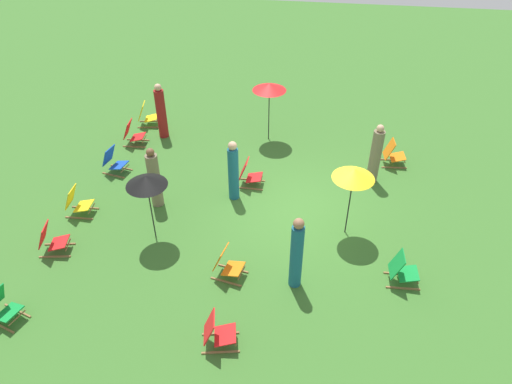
% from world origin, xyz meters
% --- Properties ---
extents(ground_plane, '(40.00, 40.00, 0.00)m').
position_xyz_m(ground_plane, '(0.00, 0.00, 0.00)').
color(ground_plane, '#386B28').
extents(deckchair_0, '(0.51, 0.78, 0.83)m').
position_xyz_m(deckchair_0, '(-2.21, -2.44, 0.37)').
color(deckchair_0, olive).
rests_on(deckchair_0, ground).
extents(deckchair_1, '(0.51, 0.78, 0.83)m').
position_xyz_m(deckchair_1, '(-0.98, 5.85, 0.37)').
color(deckchair_1, olive).
rests_on(deckchair_1, ground).
extents(deckchair_2, '(0.62, 0.84, 0.83)m').
position_xyz_m(deckchair_2, '(-4.43, 1.32, 0.37)').
color(deckchair_2, olive).
rests_on(deckchair_2, ground).
extents(deckchair_3, '(0.52, 0.79, 0.83)m').
position_xyz_m(deckchair_3, '(2.67, 5.65, 0.37)').
color(deckchair_3, olive).
rests_on(deckchair_3, ground).
extents(deckchair_4, '(0.49, 0.77, 0.83)m').
position_xyz_m(deckchair_4, '(0.98, 1.55, 0.37)').
color(deckchair_4, olive).
rests_on(deckchair_4, ground).
extents(deckchair_5, '(0.62, 0.84, 0.83)m').
position_xyz_m(deckchair_5, '(1.04, 5.65, 0.37)').
color(deckchair_5, olive).
rests_on(deckchair_5, ground).
extents(deckchair_6, '(0.61, 0.83, 0.83)m').
position_xyz_m(deckchair_6, '(-2.43, 5.83, 0.37)').
color(deckchair_6, olive).
rests_on(deckchair_6, ground).
extents(deckchair_7, '(0.62, 0.84, 0.83)m').
position_xyz_m(deckchair_7, '(-2.60, 1.49, 0.37)').
color(deckchair_7, olive).
rests_on(deckchair_7, ground).
extents(deckchair_8, '(0.60, 0.83, 0.83)m').
position_xyz_m(deckchair_8, '(3.95, 5.63, 0.37)').
color(deckchair_8, olive).
rests_on(deckchair_8, ground).
extents(deckchair_9, '(0.68, 0.87, 0.83)m').
position_xyz_m(deckchair_9, '(-4.47, 5.86, 0.37)').
color(deckchair_9, olive).
rests_on(deckchair_9, ground).
extents(deckchair_10, '(0.55, 0.80, 0.83)m').
position_xyz_m(deckchair_10, '(2.67, -2.64, 0.37)').
color(deckchair_10, olive).
rests_on(deckchair_10, ground).
extents(umbrella_0, '(1.02, 1.02, 1.97)m').
position_xyz_m(umbrella_0, '(-0.69, -1.22, 1.83)').
color(umbrella_0, black).
rests_on(umbrella_0, ground).
extents(umbrella_1, '(1.08, 1.08, 2.00)m').
position_xyz_m(umbrella_1, '(3.64, 1.31, 1.87)').
color(umbrella_1, black).
rests_on(umbrella_1, ground).
extents(umbrella_2, '(0.98, 0.98, 1.91)m').
position_xyz_m(umbrella_2, '(-1.59, 3.54, 1.77)').
color(umbrella_2, black).
rests_on(umbrella_2, ground).
extents(person_0, '(0.42, 0.42, 1.79)m').
position_xyz_m(person_0, '(-0.27, 3.90, 0.84)').
color(person_0, '#72664C').
rests_on(person_0, ground).
extents(person_1, '(0.37, 0.37, 1.93)m').
position_xyz_m(person_1, '(-2.62, -0.07, 0.94)').
color(person_1, '#195972').
rests_on(person_1, ground).
extents(person_2, '(0.43, 0.43, 1.89)m').
position_xyz_m(person_2, '(3.29, 4.83, 0.90)').
color(person_2, maroon).
rests_on(person_2, ground).
extents(person_3, '(0.41, 0.41, 1.81)m').
position_xyz_m(person_3, '(0.33, 1.87, 0.87)').
color(person_3, '#195972').
rests_on(person_3, ground).
extents(person_4, '(0.34, 0.34, 1.87)m').
position_xyz_m(person_4, '(1.70, -1.99, 0.88)').
color(person_4, '#72664C').
rests_on(person_4, ground).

